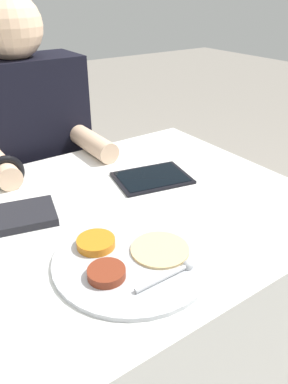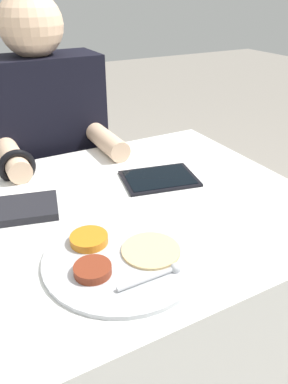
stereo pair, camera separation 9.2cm
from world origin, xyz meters
TOP-DOWN VIEW (x-y plane):
  - dining_table at (0.00, 0.00)m, footprint 1.04×0.82m
  - thali_tray at (-0.08, -0.19)m, footprint 0.33×0.33m
  - red_notebook at (-0.21, 0.09)m, footprint 0.18×0.16m
  - tablet_device at (0.18, 0.08)m, footprint 0.24×0.20m
  - person_diner at (-0.02, 0.56)m, footprint 0.42×0.43m

SIDE VIEW (x-z plane):
  - dining_table at x=0.00m, z-range 0.00..0.74m
  - person_diner at x=-0.02m, z-range -0.03..1.20m
  - tablet_device at x=0.18m, z-range 0.74..0.75m
  - thali_tray at x=-0.08m, z-range 0.73..0.76m
  - red_notebook at x=-0.21m, z-range 0.74..0.76m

